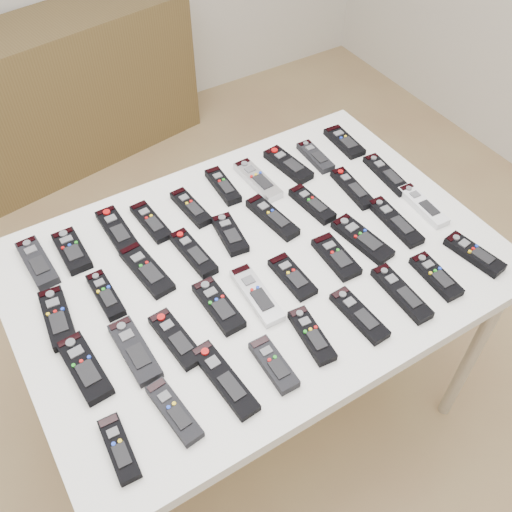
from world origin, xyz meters
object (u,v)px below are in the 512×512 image
remote_3 (151,222)px  remote_9 (344,142)px  remote_14 (230,234)px  remote_22 (218,306)px  table (256,275)px  remote_19 (84,368)px  remote_0 (37,263)px  remote_31 (224,379)px  remote_25 (336,257)px  remote_32 (274,364)px  remote_18 (387,175)px  remote_33 (312,335)px  remote_12 (146,270)px  sideboard (50,100)px  remote_34 (359,315)px  remote_5 (223,186)px  remote_28 (423,206)px  remote_10 (58,318)px  remote_8 (315,157)px  remote_23 (257,295)px  remote_6 (258,180)px  remote_11 (106,295)px  remote_13 (193,253)px  remote_27 (395,222)px  remote_24 (292,277)px  remote_35 (401,293)px  remote_26 (362,239)px  remote_37 (474,254)px  remote_29 (119,448)px  remote_36 (436,276)px  remote_17 (352,188)px  remote_15 (272,217)px  remote_1 (72,251)px  remote_30 (174,411)px  remote_7 (288,165)px  remote_16 (312,204)px

remote_3 → remote_9: size_ratio=1.05×
remote_3 → remote_14: size_ratio=1.13×
remote_14 → remote_22: remote_22 is taller
table → remote_19: bearing=-170.9°
remote_0 → remote_31: size_ratio=0.87×
remote_25 → remote_32: bearing=-146.7°
remote_18 → remote_25: bearing=-146.0°
remote_33 → remote_12: bearing=128.1°
sideboard → remote_3: (-0.07, -1.45, 0.42)m
remote_32 → remote_34: (0.25, 0.01, -0.00)m
remote_5 → remote_19: (-0.57, -0.38, 0.00)m
remote_14 → remote_28: remote_14 is taller
remote_10 → remote_8: bearing=17.7°
remote_32 → remote_23: bearing=69.9°
remote_6 → remote_11: bearing=-164.8°
remote_13 → remote_27: size_ratio=0.89×
remote_24 → remote_28: 0.47m
remote_6 → remote_35: 0.56m
remote_13 → remote_35: remote_13 is taller
remote_9 → remote_26: 0.43m
remote_6 → remote_37: (0.33, -0.55, 0.00)m
remote_23 → remote_34: 0.26m
remote_37 → remote_29: bearing=171.6°
remote_29 → remote_36: (0.87, 0.00, 0.00)m
remote_9 → remote_6: bearing=-174.2°
remote_6 → remote_17: size_ratio=1.08×
table → remote_26: (0.28, -0.09, 0.07)m
remote_33 → remote_9: bearing=52.7°
remote_34 → remote_15: bearing=87.2°
remote_15 → remote_34: bearing=-97.1°
remote_0 → remote_14: 0.51m
table → remote_28: bearing=-8.6°
remote_24 → remote_33: remote_33 is taller
remote_35 → remote_12: bearing=143.0°
remote_1 → remote_12: 0.22m
remote_17 → remote_36: same height
sideboard → remote_6: bearing=-88.1°
remote_22 → remote_3: bearing=91.6°
remote_25 → remote_6: bearing=94.8°
remote_19 → remote_27: 0.90m
remote_17 → remote_30: 0.85m
remote_32 → remote_35: size_ratio=0.78×
remote_33 → sideboard: bearing=98.7°
remote_6 → remote_37: bearing=-61.4°
remote_19 → remote_0: bearing=85.5°
remote_23 → remote_22: bearing=171.6°
remote_11 → remote_15: 0.50m
remote_17 → remote_7: bearing=123.0°
remote_16 → remote_23: (-0.31, -0.20, -0.00)m
remote_26 → remote_28: 0.23m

